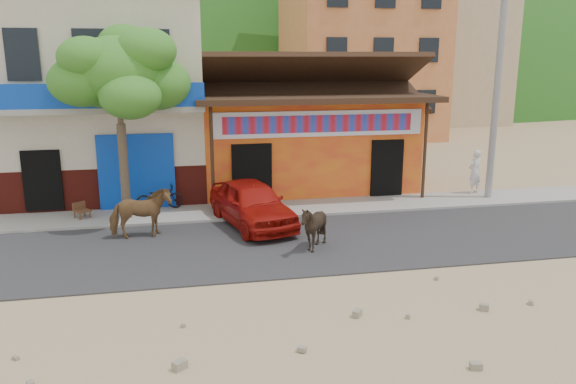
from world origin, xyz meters
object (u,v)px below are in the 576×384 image
utility_pole (497,86)px  red_car (252,203)px  scooter (160,197)px  cafe_chair_right (82,204)px  pedestrian (475,172)px  cow_tan (140,213)px  tree (121,124)px  cow_dark (314,227)px

utility_pole → red_car: utility_pole is taller
scooter → cafe_chair_right: (-2.41, -0.58, 0.05)m
utility_pole → red_car: bearing=-170.1°
scooter → pedestrian: (11.59, 0.10, 0.40)m
red_car → cafe_chair_right: (-5.25, 1.59, -0.16)m
cow_tan → tree: bearing=5.5°
utility_pole → cow_dark: bearing=-151.4°
cow_tan → cow_dark: 5.04m
scooter → cow_tan: bearing=162.7°
cow_tan → pedestrian: bearing=-86.9°
utility_pole → scooter: bearing=177.1°
cow_tan → red_car: cow_tan is taller
utility_pole → pedestrian: size_ratio=4.88×
utility_pole → scooter: size_ratio=5.05×
utility_pole → cafe_chair_right: 14.63m
red_car → pedestrian: 9.04m
cow_dark → scooter: bearing=-150.4°
utility_pole → cafe_chair_right: size_ratio=8.63×
utility_pole → cow_tan: bearing=-170.0°
tree → utility_pole: 12.84m
cow_dark → pedestrian: 8.87m
red_car → scooter: red_car is taller
utility_pole → scooter: utility_pole is taller
cafe_chair_right → pedestrian: bearing=-34.1°
scooter → pedestrian: size_ratio=0.97×
cow_dark → scooter: 6.32m
tree → scooter: tree is taller
cow_dark → red_car: 2.90m
cow_dark → cafe_chair_right: size_ratio=1.39×
red_car → cow_dark: bearing=-77.4°
pedestrian → utility_pole: bearing=82.3°
tree → cow_dark: 6.95m
tree → cafe_chair_right: tree is taller
red_car → tree: bearing=145.9°
utility_pole → pedestrian: 3.26m
red_car → cafe_chair_right: bearing=148.6°
tree → scooter: size_ratio=3.79×
cow_tan → cafe_chair_right: cow_tan is taller
cow_dark → cafe_chair_right: cow_dark is taller
scooter → cafe_chair_right: size_ratio=1.71×
cow_tan → red_car: size_ratio=0.42×
tree → cow_tan: size_ratio=3.49×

